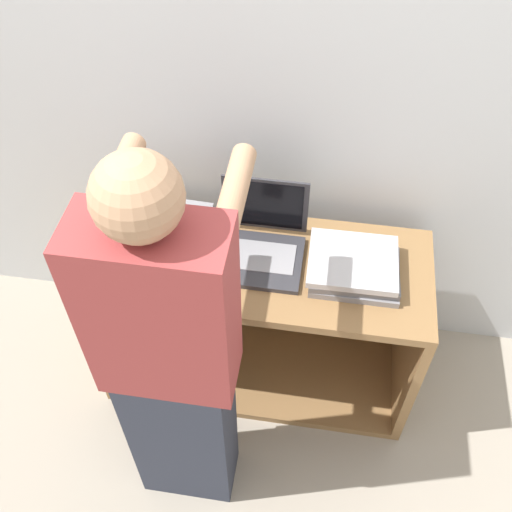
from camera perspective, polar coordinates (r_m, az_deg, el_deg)
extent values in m
plane|color=#9E9384|center=(2.64, -0.61, -15.28)|extent=(12.00, 12.00, 0.00)
cube|color=silver|center=(2.12, 1.86, 15.11)|extent=(8.00, 0.05, 2.40)
cube|color=olive|center=(2.18, 0.31, -0.90)|extent=(1.25, 0.51, 0.04)
cube|color=olive|center=(2.75, 0.25, -10.37)|extent=(1.25, 0.51, 0.04)
cube|color=olive|center=(2.58, -13.27, -4.33)|extent=(0.04, 0.51, 0.66)
cube|color=olive|center=(2.48, 14.45, -7.74)|extent=(0.04, 0.51, 0.66)
cube|color=olive|center=(2.60, 1.06, -1.94)|extent=(1.18, 0.04, 0.66)
cube|color=#333338|center=(2.16, 0.31, -0.42)|extent=(0.31, 0.26, 0.02)
cube|color=gray|center=(2.15, 0.35, -0.01)|extent=(0.25, 0.14, 0.00)
cube|color=#333338|center=(2.15, 0.91, 4.94)|extent=(0.31, 0.03, 0.26)
cube|color=black|center=(2.15, 0.89, 4.86)|extent=(0.27, 0.03, 0.23)
cube|color=#B7B7BC|center=(2.22, -8.45, 0.80)|extent=(0.32, 0.27, 0.03)
cube|color=#B7B7BC|center=(2.19, -8.21, 1.21)|extent=(0.32, 0.27, 0.03)
cube|color=slate|center=(2.17, -8.82, 1.47)|extent=(0.32, 0.27, 0.03)
cube|color=#232326|center=(2.15, -8.46, 2.03)|extent=(0.32, 0.27, 0.03)
cube|color=#B7B7BC|center=(2.13, -8.83, 2.39)|extent=(0.32, 0.27, 0.03)
cube|color=gray|center=(2.11, -8.94, 2.92)|extent=(0.32, 0.28, 0.03)
cube|color=gray|center=(2.14, 9.39, -1.51)|extent=(0.31, 0.26, 0.03)
cube|color=slate|center=(2.13, 9.33, -0.91)|extent=(0.32, 0.27, 0.03)
cube|color=#B7B7BC|center=(2.11, 9.22, -0.49)|extent=(0.31, 0.26, 0.03)
cube|color=#2D3342|center=(2.21, -6.88, -15.93)|extent=(0.34, 0.20, 0.78)
cube|color=#993838|center=(1.61, -9.12, -5.21)|extent=(0.40, 0.20, 0.62)
sphere|color=tan|center=(1.31, -11.28, 5.55)|extent=(0.21, 0.21, 0.21)
cylinder|color=tan|center=(1.66, -13.05, 7.16)|extent=(0.07, 0.32, 0.07)
cylinder|color=tan|center=(1.59, -2.06, 6.18)|extent=(0.07, 0.32, 0.07)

